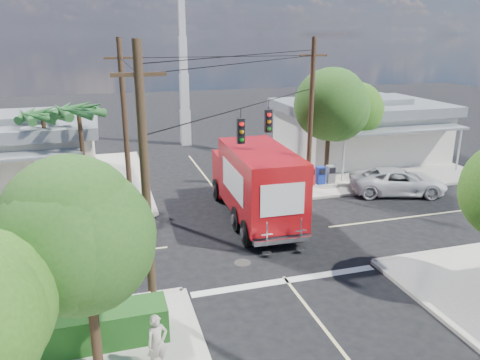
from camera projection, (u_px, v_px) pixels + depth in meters
name	position (u px, v px, depth m)	size (l,w,h in m)	color
ground	(252.00, 237.00, 22.02)	(120.00, 120.00, 0.00)	black
sidewalk_ne	(345.00, 161.00, 34.92)	(14.12, 14.12, 0.14)	#A8A398
sidewalk_nw	(31.00, 187.00, 28.98)	(14.12, 14.12, 0.14)	#A8A398
road_markings	(262.00, 250.00, 20.67)	(32.00, 32.00, 0.01)	beige
building_ne	(359.00, 127.00, 35.68)	(11.80, 10.20, 4.50)	silver
building_nw	(11.00, 149.00, 29.48)	(10.80, 10.20, 4.30)	beige
radio_tower	(184.00, 78.00, 38.77)	(0.80, 0.80, 17.00)	silver
tree_sw_front	(84.00, 230.00, 11.92)	(3.88, 3.78, 6.03)	#422D1C
tree_ne_front	(330.00, 108.00, 28.75)	(4.21, 4.14, 6.66)	#422D1C
tree_ne_back	(349.00, 110.00, 31.64)	(3.77, 3.66, 5.82)	#422D1C
palm_nw_front	(79.00, 113.00, 25.33)	(3.01, 3.08, 5.59)	#422D1C
palm_nw_back	(43.00, 117.00, 26.27)	(3.01, 3.08, 5.19)	#422D1C
utility_poles	(210.00, 134.00, 21.66)	(12.00, 10.68, 9.00)	#473321
picket_fence	(70.00, 317.00, 14.56)	(5.94, 0.06, 1.00)	silver
hedge_sw	(62.00, 333.00, 13.77)	(6.20, 1.20, 1.10)	#1B4816
vending_boxes	(320.00, 175.00, 29.26)	(1.90, 0.50, 1.10)	red
delivery_truck	(255.00, 182.00, 23.62)	(3.11, 8.98, 3.84)	black
parked_car	(398.00, 181.00, 27.75)	(2.56, 5.55, 1.54)	silver
pedestrian	(157.00, 343.00, 12.89)	(0.61, 0.40, 1.68)	#BFB2A3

